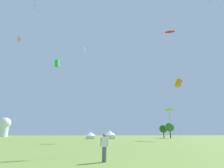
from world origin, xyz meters
name	(u,v)px	position (x,y,z in m)	size (l,w,h in m)	color
kite_lime_parafoil	(169,110)	(15.73, 37.29, 7.73)	(1.96, 4.07, 8.18)	#99DB2D
kite_green_box	(57,64)	(-14.14, 40.55, 20.37)	(1.43, 1.63, 21.46)	green
kite_pink_diamond	(19,41)	(-29.70, 50.64, 32.19)	(3.16, 1.35, 34.11)	pink
kite_green_diamond	(84,50)	(-7.56, 53.60, 31.65)	(2.33, 2.54, 33.39)	green
kite_red_parafoil	(170,32)	(23.14, 45.86, 37.21)	(3.92, 3.46, 37.94)	red
kite_orange_box	(179,83)	(23.40, 44.54, 17.41)	(3.19, 2.33, 18.84)	orange
person_spectator	(104,148)	(-3.88, 7.07, 0.85)	(0.57, 0.28, 1.73)	#565B66
festival_tent_left	(90,135)	(-4.16, 57.44, 1.32)	(3.66, 3.66, 2.38)	white
festival_tent_right	(110,134)	(2.62, 57.44, 1.57)	(4.35, 4.35, 2.83)	white
observatory_dome	(4,126)	(-52.47, 102.30, 6.01)	(6.40, 6.40, 10.80)	white
tree_distant_left	(163,129)	(27.62, 68.47, 3.79)	(3.38, 3.38, 5.51)	brown
tree_distant_right	(170,127)	(26.90, 60.79, 4.24)	(3.44, 3.44, 6.00)	brown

